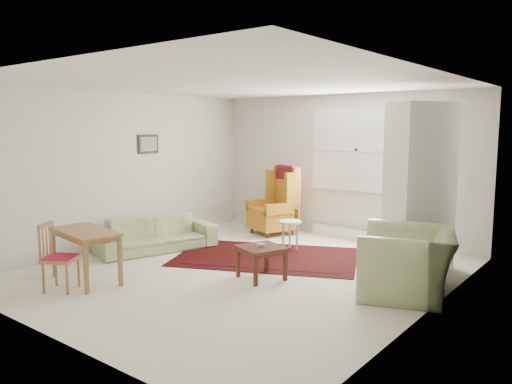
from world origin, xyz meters
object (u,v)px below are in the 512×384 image
Objects in this scene: sofa at (156,227)px; coffee_table at (261,262)px; armchair at (407,255)px; wingback_chair at (272,200)px; desk at (86,256)px; desk_chair at (60,257)px; stool at (290,235)px; cabinet at (420,187)px.

coffee_table is at bearing -76.06° from sofa.
armchair is 0.95× the size of wingback_chair.
desk is 0.41m from desk_chair.
desk is at bearing -111.20° from stool.
sofa is 2.08m from desk_chair.
wingback_chair is at bearing 87.10° from desk.
sofa is 3.92m from armchair.
sofa is 2.12m from stool.
armchair is 2.25× the size of coffee_table.
desk_chair is (-1.60, -1.83, 0.20)m from coffee_table.
stool is (0.94, -0.80, -0.39)m from wingback_chair.
wingback_chair is 2.74m from coffee_table.
coffee_table is 1.57m from stool.
cabinet is (2.90, -0.57, 0.51)m from wingback_chair.
desk is at bearing -78.33° from armchair.
wingback_chair is 1.29m from stool.
sofa is at bearing -132.34° from cabinet.
cabinet reaches higher than sofa.
wingback_chair is 2.38× the size of coffee_table.
armchair is 1.14× the size of desk.
coffee_table is at bearing -90.27° from armchair.
coffee_table is at bearing 40.68° from desk.
sofa reaches higher than coffee_table.
armchair is 0.52× the size of cabinet.
coffee_table is 0.50× the size of desk.
desk_chair is at bearing -107.63° from stool.
desk_chair is (-1.05, -3.30, 0.17)m from stool.
armchair reaches higher than coffee_table.
cabinet reaches higher than stool.
desk reaches higher than coffee_table.
wingback_chair reaches higher than desk_chair.
cabinet is (1.96, 0.23, 0.89)m from stool.
sofa is at bearing 108.40° from desk.
stool is 0.58× the size of desk_chair.
wingback_chair reaches higher than stool.
stool is 3.47m from desk_chair.
stool is at bearing -130.87° from armchair.
sofa is 0.81× the size of cabinet.
armchair is 4.08m from desk_chair.
wingback_chair is at bearing -33.14° from desk_chair.
sofa is 2.24× the size of desk_chair.
desk_chair is (-3.01, -3.52, -0.72)m from cabinet.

